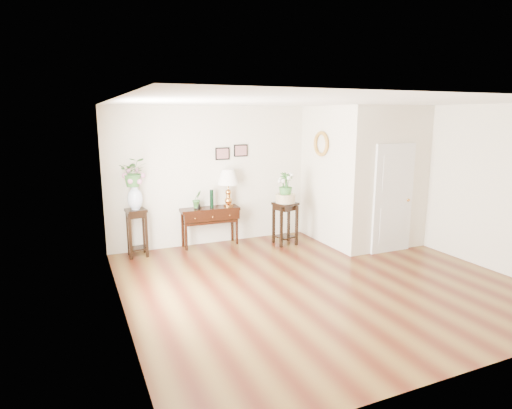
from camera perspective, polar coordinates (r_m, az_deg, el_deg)
floor at (r=7.04m, az=8.39°, el=-10.08°), size 6.00×5.50×0.02m
ceiling at (r=6.55m, az=9.14°, el=13.33°), size 6.00×5.50×0.02m
wall_back at (r=9.06m, az=-0.60°, el=4.11°), size 6.00×0.02×2.80m
wall_front at (r=4.64m, az=27.27°, el=-4.62°), size 6.00×0.02×2.80m
wall_left at (r=5.66m, az=-17.84°, el=-1.08°), size 0.02×5.50×2.80m
wall_right at (r=8.62m, az=25.86°, el=2.55°), size 0.02×5.50×2.80m
partition at (r=9.28m, az=13.87°, el=3.95°), size 1.80×1.95×2.80m
door at (r=8.58m, az=17.81°, el=0.74°), size 0.90×0.05×2.10m
art_print_left at (r=8.76m, az=-4.49°, el=6.78°), size 0.30×0.02×0.25m
art_print_right at (r=8.90m, az=-2.05°, el=7.20°), size 0.30×0.02×0.25m
wall_ornament at (r=8.79m, az=8.66°, el=8.00°), size 0.07×0.51×0.51m
console_table at (r=8.75m, az=-6.16°, el=-2.94°), size 1.20×0.44×0.79m
table_lamp at (r=8.72m, az=-3.72°, el=2.06°), size 0.57×0.57×0.77m
green_vase at (r=8.64m, az=-5.93°, el=0.72°), size 0.09×0.09×0.36m
potted_plant at (r=8.55m, az=-7.87°, el=0.58°), size 0.23×0.21×0.35m
plant_stand_a at (r=8.33m, az=-15.57°, el=-3.64°), size 0.39×0.39×0.91m
porcelain_vase at (r=8.18m, az=-15.83°, el=0.95°), size 0.32×0.32×0.48m
lily_arrangement at (r=8.12m, az=-16.00°, el=4.02°), size 0.56×0.51×0.54m
plant_stand_b at (r=8.81m, az=3.89°, el=-2.52°), size 0.51×0.51×0.87m
ceramic_bowl at (r=8.70m, az=3.94°, el=0.78°), size 0.40×0.40×0.18m
narcissus at (r=8.65m, az=3.97°, el=2.64°), size 0.34×0.34×0.49m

